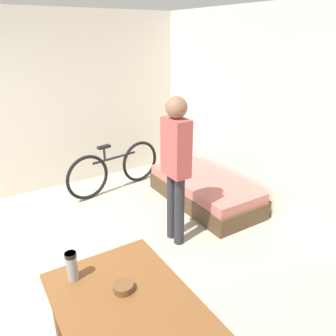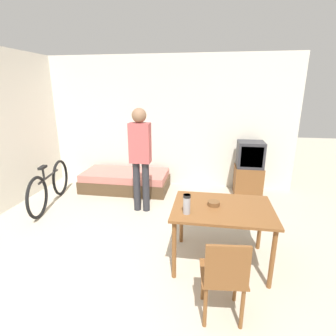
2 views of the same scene
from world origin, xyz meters
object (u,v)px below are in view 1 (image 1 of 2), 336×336
object	(u,v)px
mate_bowl	(123,287)
bicycle	(115,168)
thermos_flask	(72,265)
dining_table	(127,312)
person_standing	(176,161)
daybed	(204,190)

from	to	relation	value
mate_bowl	bicycle	bearing A→B (deg)	157.90
bicycle	thermos_flask	xyz separation A→B (m)	(2.59, -1.42, 0.49)
dining_table	thermos_flask	xyz separation A→B (m)	(-0.40, -0.22, 0.21)
thermos_flask	mate_bowl	size ratio (longest dim) A/B	1.58
dining_table	thermos_flask	bearing A→B (deg)	-150.56
person_standing	thermos_flask	xyz separation A→B (m)	(0.90, -1.46, -0.18)
dining_table	thermos_flask	distance (m)	0.50
dining_table	person_standing	world-z (taller)	person_standing
dining_table	bicycle	world-z (taller)	bicycle
daybed	dining_table	world-z (taller)	dining_table
bicycle	mate_bowl	distance (m)	3.14
daybed	person_standing	size ratio (longest dim) A/B	1.01
dining_table	thermos_flask	world-z (taller)	thermos_flask
daybed	bicycle	bearing A→B (deg)	-139.88
thermos_flask	mate_bowl	distance (m)	0.40
bicycle	thermos_flask	bearing A→B (deg)	-28.80
thermos_flask	daybed	bearing A→B (deg)	122.19
person_standing	bicycle	bearing A→B (deg)	-178.62
dining_table	thermos_flask	size ratio (longest dim) A/B	5.17
mate_bowl	daybed	bearing A→B (deg)	130.18
mate_bowl	person_standing	bearing A→B (deg)	134.63
bicycle	mate_bowl	world-z (taller)	mate_bowl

